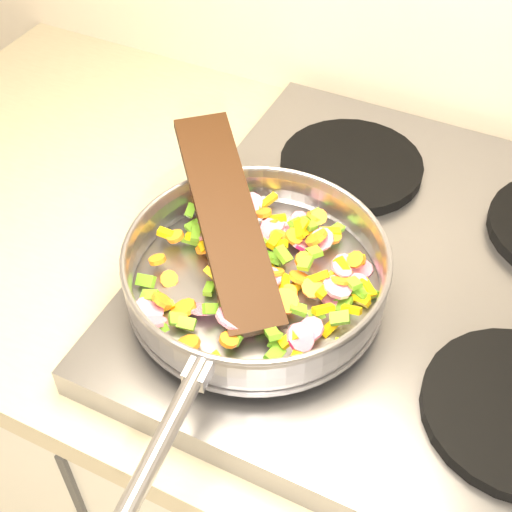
% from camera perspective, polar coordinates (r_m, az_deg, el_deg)
% --- Properties ---
extents(cooktop, '(0.60, 0.60, 0.04)m').
position_cam_1_polar(cooktop, '(0.86, 12.83, -2.26)').
color(cooktop, '#939399').
rests_on(cooktop, counter_top).
extents(grate_fl, '(0.19, 0.19, 0.02)m').
position_cam_1_polar(grate_fl, '(0.78, 0.29, -4.50)').
color(grate_fl, black).
rests_on(grate_fl, cooktop).
extents(grate_bl, '(0.19, 0.19, 0.02)m').
position_cam_1_polar(grate_bl, '(0.96, 7.62, 7.19)').
color(grate_bl, black).
rests_on(grate_bl, cooktop).
extents(saute_pan, '(0.33, 0.49, 0.06)m').
position_cam_1_polar(saute_pan, '(0.76, -0.07, -1.13)').
color(saute_pan, '#9E9EA5').
rests_on(saute_pan, grate_fl).
extents(vegetable_heap, '(0.26, 0.26, 0.05)m').
position_cam_1_polar(vegetable_heap, '(0.78, 0.65, -0.92)').
color(vegetable_heap, orange).
rests_on(vegetable_heap, saute_pan).
extents(wooden_spatula, '(0.22, 0.24, 0.09)m').
position_cam_1_polar(wooden_spatula, '(0.78, -2.33, 3.08)').
color(wooden_spatula, black).
rests_on(wooden_spatula, saute_pan).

